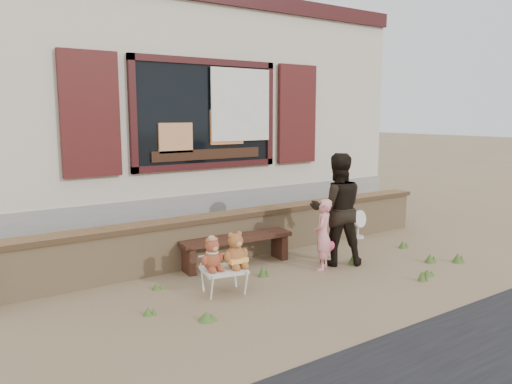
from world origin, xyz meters
TOP-DOWN VIEW (x-y plane):
  - ground at (0.00, 0.00)m, footprint 80.00×80.00m
  - shopfront at (0.00, 4.49)m, footprint 8.04×5.13m
  - brick_wall at (0.00, 1.00)m, footprint 7.10×0.36m
  - bench at (-0.29, 0.65)m, footprint 1.62×0.48m
  - folding_chair at (-0.98, -0.17)m, footprint 0.56×0.52m
  - teddy_bear_left at (-1.12, -0.14)m, footprint 0.33×0.30m
  - teddy_bear_right at (-0.85, -0.20)m, footprint 0.36×0.33m
  - child at (0.55, -0.16)m, footprint 0.42×0.39m
  - adult at (0.89, -0.06)m, footprint 0.94×0.87m
  - fan_right at (2.21, 0.80)m, footprint 0.30×0.20m
  - grass_tufts at (0.74, -0.59)m, footprint 4.42×1.69m

SIDE VIEW (x-z plane):
  - ground at x=0.00m, z-range 0.00..0.00m
  - grass_tufts at x=0.74m, z-range -0.01..0.13m
  - fan_right at x=2.21m, z-range 0.00..0.48m
  - folding_chair at x=-0.98m, z-range 0.12..0.41m
  - bench at x=-0.29m, z-range 0.09..0.50m
  - brick_wall at x=0.00m, z-range 0.01..0.67m
  - child at x=0.55m, z-range 0.00..0.95m
  - teddy_bear_left at x=-1.12m, z-range 0.30..0.68m
  - teddy_bear_right at x=-0.85m, z-range 0.30..0.72m
  - adult at x=0.89m, z-range 0.00..1.54m
  - shopfront at x=0.00m, z-range 0.00..4.00m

